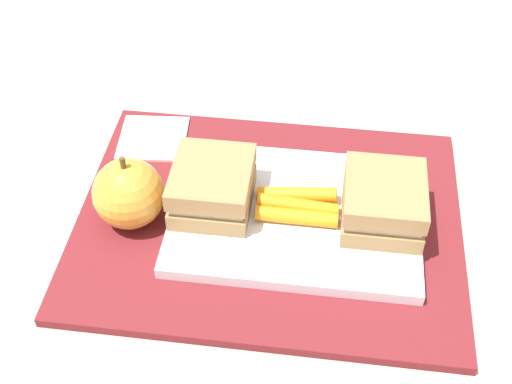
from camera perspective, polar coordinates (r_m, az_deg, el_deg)
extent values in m
plane|color=#B7AD99|center=(0.65, 1.09, -2.70)|extent=(2.40, 2.40, 0.00)
cube|color=maroon|center=(0.65, 1.10, -2.40)|extent=(0.36, 0.28, 0.01)
cube|color=white|center=(0.64, 3.35, -1.94)|extent=(0.23, 0.17, 0.01)
cube|color=#9E7A4C|center=(0.63, 10.50, -1.65)|extent=(0.07, 0.08, 0.02)
cube|color=beige|center=(0.62, 10.66, -0.84)|extent=(0.07, 0.07, 0.01)
cube|color=#9E7A4C|center=(0.61, 10.82, 0.01)|extent=(0.07, 0.08, 0.02)
cube|color=#9E7A4C|center=(0.63, -3.64, -0.37)|extent=(0.07, 0.08, 0.02)
cube|color=beige|center=(0.62, -3.69, 0.46)|extent=(0.07, 0.07, 0.01)
cube|color=#9E7A4C|center=(0.61, -3.75, 1.32)|extent=(0.07, 0.08, 0.02)
cylinder|color=orange|center=(0.64, 3.45, -0.20)|extent=(0.08, 0.01, 0.02)
cylinder|color=orange|center=(0.63, 3.51, -1.15)|extent=(0.08, 0.01, 0.02)
cylinder|color=orange|center=(0.62, 3.42, -2.09)|extent=(0.08, 0.01, 0.01)
sphere|color=gold|center=(0.63, -10.66, -0.13)|extent=(0.07, 0.07, 0.07)
cylinder|color=brown|center=(0.60, -11.14, 2.40)|extent=(0.01, 0.00, 0.01)
cube|color=white|center=(0.73, -8.64, 4.50)|extent=(0.08, 0.08, 0.00)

